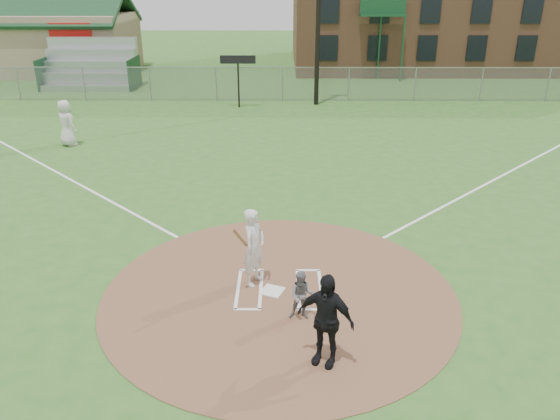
{
  "coord_description": "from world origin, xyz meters",
  "views": [
    {
      "loc": [
        0.09,
        -11.22,
        6.95
      ],
      "look_at": [
        0.0,
        2.0,
        1.3
      ],
      "focal_mm": 35.0,
      "sensor_mm": 36.0,
      "label": 1
    }
  ],
  "objects_px": {
    "home_plate": "(272,291)",
    "ondeck_player": "(66,123)",
    "umpire": "(325,319)",
    "batter_at_plate": "(254,247)",
    "catcher": "(302,296)"
  },
  "relations": [
    {
      "from": "ondeck_player",
      "to": "umpire",
      "type": "bearing_deg",
      "value": 161.5
    },
    {
      "from": "ondeck_player",
      "to": "home_plate",
      "type": "bearing_deg",
      "value": 163.7
    },
    {
      "from": "home_plate",
      "to": "catcher",
      "type": "height_order",
      "value": "catcher"
    },
    {
      "from": "home_plate",
      "to": "ondeck_player",
      "type": "xyz_separation_m",
      "value": [
        -9.36,
        12.36,
        0.98
      ]
    },
    {
      "from": "home_plate",
      "to": "umpire",
      "type": "distance_m",
      "value": 2.93
    },
    {
      "from": "home_plate",
      "to": "umpire",
      "type": "bearing_deg",
      "value": -67.5
    },
    {
      "from": "home_plate",
      "to": "ondeck_player",
      "type": "distance_m",
      "value": 15.53
    },
    {
      "from": "home_plate",
      "to": "umpire",
      "type": "xyz_separation_m",
      "value": [
        1.06,
        -2.56,
        0.95
      ]
    },
    {
      "from": "home_plate",
      "to": "catcher",
      "type": "relative_size",
      "value": 0.44
    },
    {
      "from": "umpire",
      "to": "batter_at_plate",
      "type": "distance_m",
      "value": 3.34
    },
    {
      "from": "catcher",
      "to": "ondeck_player",
      "type": "relative_size",
      "value": 0.56
    },
    {
      "from": "umpire",
      "to": "ondeck_player",
      "type": "xyz_separation_m",
      "value": [
        -10.42,
        14.92,
        0.03
      ]
    },
    {
      "from": "batter_at_plate",
      "to": "ondeck_player",
      "type": "bearing_deg",
      "value": 126.78
    },
    {
      "from": "umpire",
      "to": "ondeck_player",
      "type": "relative_size",
      "value": 0.95
    },
    {
      "from": "catcher",
      "to": "ondeck_player",
      "type": "height_order",
      "value": "ondeck_player"
    }
  ]
}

